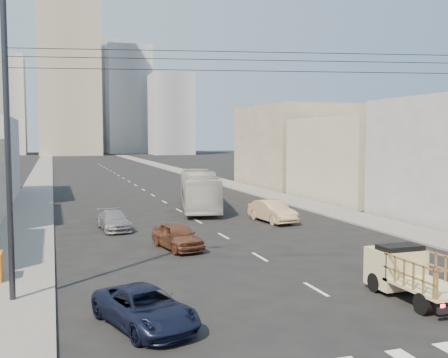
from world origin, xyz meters
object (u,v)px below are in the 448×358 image
navy_pickup (145,308)px  sedan_tan (272,211)px  sedan_brown (177,236)px  flatbed_pickup (414,270)px  city_bus (199,190)px  streetlamp_left (10,128)px  sedan_grey (114,220)px

navy_pickup → sedan_tan: size_ratio=0.95×
navy_pickup → sedan_brown: sedan_brown is taller
flatbed_pickup → navy_pickup: bearing=178.7°
city_bus → sedan_tan: (3.29, -7.87, -0.86)m
sedan_tan → streetlamp_left: (-16.42, -14.01, 5.66)m
navy_pickup → sedan_tan: bearing=38.0°
navy_pickup → sedan_brown: 11.83m
sedan_tan → sedan_grey: (-11.25, 0.27, -0.15)m
sedan_grey → city_bus: bearing=38.9°
flatbed_pickup → navy_pickup: (-10.17, 0.23, -0.47)m
flatbed_pickup → sedan_brown: (-6.48, 11.48, -0.38)m
flatbed_pickup → city_bus: (-1.17, 26.13, 0.54)m
navy_pickup → city_bus: bearing=53.1°
navy_pickup → streetlamp_left: (-4.14, 4.01, 5.81)m
flatbed_pickup → streetlamp_left: 15.85m
sedan_tan → streetlamp_left: streetlamp_left is taller
city_bus → sedan_tan: size_ratio=2.50×
sedan_brown → sedan_tan: size_ratio=0.89×
navy_pickup → sedan_tan: (12.28, 18.02, 0.15)m
streetlamp_left → sedan_tan: bearing=40.5°
sedan_brown → navy_pickup: bearing=-119.1°
navy_pickup → city_bus: city_bus is taller
streetlamp_left → sedan_brown: bearing=42.7°
sedan_brown → streetlamp_left: streetlamp_left is taller
sedan_brown → city_bus: bearing=59.1°
city_bus → sedan_grey: bearing=-124.5°
flatbed_pickup → sedan_brown: flatbed_pickup is taller
flatbed_pickup → city_bus: city_bus is taller
flatbed_pickup → streetlamp_left: bearing=163.5°
sedan_grey → streetlamp_left: size_ratio=0.36×
navy_pickup → sedan_tan: sedan_tan is taller
navy_pickup → sedan_grey: size_ratio=1.04×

